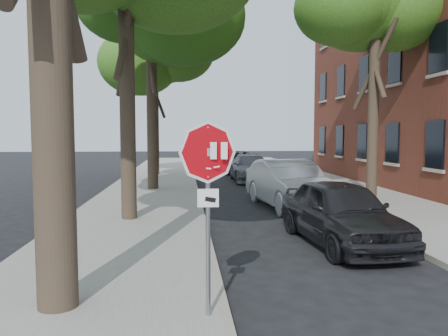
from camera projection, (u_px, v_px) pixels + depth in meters
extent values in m
plane|color=black|center=(260.00, 322.00, 5.95)|extent=(120.00, 120.00, 0.00)
cube|color=gray|center=(147.00, 196.00, 17.62)|extent=(4.00, 55.00, 0.12)
cube|color=gray|center=(351.00, 193.00, 18.40)|extent=(4.00, 55.00, 0.12)
cube|color=#9E9384|center=(198.00, 195.00, 17.81)|extent=(0.12, 55.00, 0.13)
cube|color=#9E9384|center=(303.00, 194.00, 18.22)|extent=(0.12, 55.00, 0.13)
cylinder|color=gray|center=(208.00, 220.00, 5.77)|extent=(0.06, 0.06, 2.60)
cube|color=#99999E|center=(208.00, 152.00, 5.67)|extent=(0.05, 0.06, 0.10)
cylinder|color=#99999E|center=(208.00, 152.00, 5.67)|extent=(0.76, 0.32, 0.82)
cylinder|color=white|center=(208.00, 152.00, 5.65)|extent=(0.76, 0.32, 0.82)
cylinder|color=#B6070E|center=(208.00, 152.00, 5.65)|extent=(0.68, 0.29, 0.74)
cube|color=white|center=(192.00, 151.00, 5.62)|extent=(0.08, 0.00, 0.22)
cube|color=white|center=(203.00, 151.00, 5.63)|extent=(0.08, 0.00, 0.22)
cube|color=white|center=(213.00, 151.00, 5.64)|extent=(0.08, 0.00, 0.22)
cube|color=white|center=(224.00, 151.00, 5.66)|extent=(0.08, 0.00, 0.22)
cube|color=silver|center=(200.00, 167.00, 5.64)|extent=(0.08, 0.00, 0.03)
cube|color=silver|center=(208.00, 168.00, 5.65)|extent=(0.08, 0.00, 0.03)
cube|color=silver|center=(217.00, 167.00, 5.66)|extent=(0.08, 0.00, 0.03)
cube|color=white|center=(208.00, 198.00, 5.71)|extent=(0.28, 0.02, 0.24)
cube|color=black|center=(210.00, 200.00, 5.70)|extent=(0.15, 0.00, 0.08)
cylinder|color=black|center=(127.00, 52.00, 12.28)|extent=(0.44, 0.44, 9.50)
cylinder|color=black|center=(152.00, 76.00, 19.23)|extent=(0.48, 0.48, 10.00)
ellipsoid|color=#1B4A0E|center=(151.00, 11.00, 19.01)|extent=(4.62, 4.62, 3.70)
ellipsoid|color=#1B4A0E|center=(134.00, 25.00, 19.80)|extent=(4.20, 4.20, 3.36)
cylinder|color=black|center=(155.00, 100.00, 26.19)|extent=(0.40, 0.40, 9.00)
ellipsoid|color=#1B4C11|center=(155.00, 57.00, 25.99)|extent=(4.16, 4.16, 3.33)
ellipsoid|color=#1B4C11|center=(170.00, 39.00, 25.44)|extent=(3.40, 3.40, 2.72)
ellipsoid|color=#1B4C11|center=(143.00, 65.00, 26.70)|extent=(3.78, 3.78, 3.02)
cylinder|color=black|center=(374.00, 78.00, 16.07)|extent=(0.40, 0.40, 9.00)
ellipsoid|color=#1B4C11|center=(376.00, 8.00, 15.87)|extent=(4.16, 4.16, 3.33)
ellipsoid|color=#1B4C11|center=(348.00, 23.00, 16.58)|extent=(3.78, 3.78, 3.02)
imported|color=black|center=(341.00, 212.00, 10.09)|extent=(2.13, 4.55, 1.51)
imported|color=#AFB1B7|center=(289.00, 184.00, 15.07)|extent=(2.36, 5.21, 1.66)
imported|color=#56575C|center=(251.00, 168.00, 23.69)|extent=(2.03, 4.97, 1.44)
imported|color=black|center=(238.00, 162.00, 29.01)|extent=(2.38, 5.16, 1.43)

